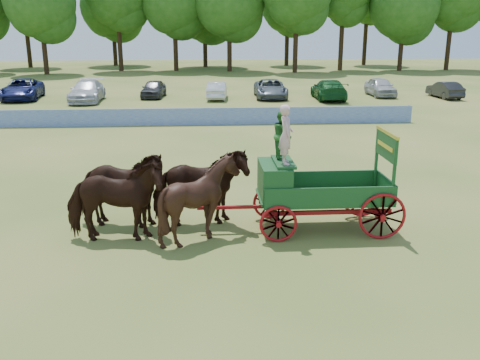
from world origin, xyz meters
name	(u,v)px	position (x,y,z in m)	size (l,w,h in m)	color
ground	(244,235)	(0.00, 0.00, 0.00)	(160.00, 160.00, 0.00)	olive
horse_lead_left	(115,201)	(-3.68, -0.17, 1.21)	(1.30, 2.86, 2.42)	black
horse_lead_right	(120,189)	(-3.68, 0.93, 1.21)	(1.30, 2.86, 2.42)	black
horse_wheel_left	(200,199)	(-1.28, -0.17, 1.21)	(1.96, 2.20, 2.42)	black
horse_wheel_right	(200,188)	(-1.28, 0.93, 1.21)	(1.30, 2.86, 2.42)	black
farm_dray	(300,178)	(1.69, 0.39, 1.61)	(6.00, 2.00, 3.84)	#A61017
sponsor_banner	(205,117)	(-1.00, 18.00, 0.53)	(26.00, 0.08, 1.05)	#1C3798
parked_cars	(171,90)	(-3.70, 29.85, 0.78)	(47.19, 7.86, 1.65)	silver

